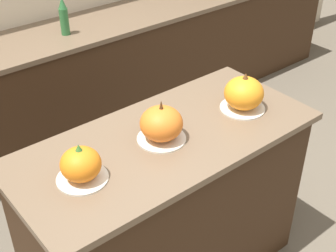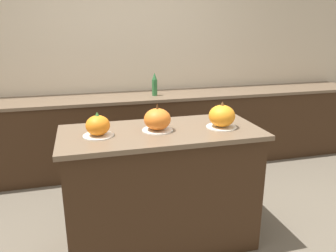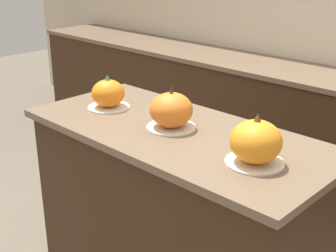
% 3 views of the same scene
% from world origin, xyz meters
% --- Properties ---
extents(kitchen_island, '(1.48, 0.67, 0.95)m').
position_xyz_m(kitchen_island, '(0.00, 0.00, 0.48)').
color(kitchen_island, '#382314').
rests_on(kitchen_island, ground_plane).
extents(back_counter, '(6.00, 0.60, 0.91)m').
position_xyz_m(back_counter, '(0.00, 1.53, 0.45)').
color(back_counter, '#382314').
rests_on(back_counter, ground_plane).
extents(pumpkin_cake_left, '(0.21, 0.21, 0.17)m').
position_xyz_m(pumpkin_cake_left, '(-0.45, -0.02, 1.03)').
color(pumpkin_cake_left, silver).
rests_on(pumpkin_cake_left, kitchen_island).
extents(pumpkin_cake_center, '(0.23, 0.23, 0.21)m').
position_xyz_m(pumpkin_cake_center, '(-0.03, -0.00, 1.04)').
color(pumpkin_cake_center, silver).
rests_on(pumpkin_cake_center, kitchen_island).
extents(pumpkin_cake_right, '(0.23, 0.23, 0.20)m').
position_xyz_m(pumpkin_cake_right, '(0.46, -0.05, 1.04)').
color(pumpkin_cake_right, silver).
rests_on(pumpkin_cake_right, kitchen_island).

